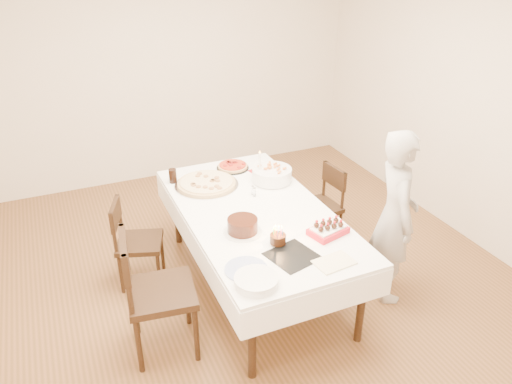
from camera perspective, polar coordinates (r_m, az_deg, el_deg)
name	(u,v)px	position (r m, az deg, el deg)	size (l,w,h in m)	color
floor	(258,279)	(4.58, 0.20, -9.91)	(5.00, 5.00, 0.00)	brown
wall_back	(173,68)	(6.17, -9.45, 13.80)	(4.50, 0.04, 2.70)	beige
wall_right	(477,104)	(5.18, 23.95, 9.16)	(0.04, 5.00, 2.70)	beige
dining_table	(256,249)	(4.30, 0.00, -6.50)	(1.14, 2.14, 0.75)	white
chair_right_savory	(318,207)	(4.90, 7.09, -1.74)	(0.41, 0.41, 0.81)	black
chair_left_savory	(140,243)	(4.45, -13.15, -5.65)	(0.41, 0.41, 0.80)	black
chair_left_dessert	(161,293)	(3.69, -10.76, -11.25)	(0.51, 0.51, 1.01)	black
person	(395,217)	(4.18, 15.57, -2.74)	(0.54, 0.36, 1.49)	#BAB5B0
pizza_white	(207,183)	(4.52, -5.67, 0.99)	(0.58, 0.58, 0.04)	beige
pizza_pepperoni	(233,166)	(4.83, -2.68, 2.95)	(0.31, 0.31, 0.04)	red
red_placemat	(265,172)	(4.77, 1.00, 2.34)	(0.24, 0.24, 0.01)	#B21E1E
pasta_bowl	(272,175)	(4.56, 1.84, 2.01)	(0.36, 0.36, 0.12)	white
taper_candle	(260,166)	(4.51, 0.42, 2.97)	(0.07, 0.07, 0.31)	white
shaker_pair	(254,192)	(4.31, -0.18, -0.01)	(0.07, 0.07, 0.08)	white
cola_glass	(173,176)	(4.60, -9.49, 1.83)	(0.07, 0.07, 0.13)	black
layer_cake	(243,226)	(3.79, -1.55, -3.88)	(0.30, 0.30, 0.12)	black
cake_board	(293,256)	(3.56, 4.20, -7.34)	(0.32, 0.32, 0.01)	black
birthday_cake	(278,235)	(3.64, 2.53, -4.93)	(0.12, 0.12, 0.13)	black
strawberry_box	(328,230)	(3.82, 8.25, -4.29)	(0.29, 0.19, 0.07)	red
box_lid	(334,263)	(3.53, 8.91, -8.02)	(0.27, 0.18, 0.02)	beige
plate_stack	(256,281)	(3.28, 0.02, -10.12)	(0.29, 0.29, 0.06)	white
china_plate	(246,269)	(3.42, -1.13, -8.81)	(0.30, 0.30, 0.01)	white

